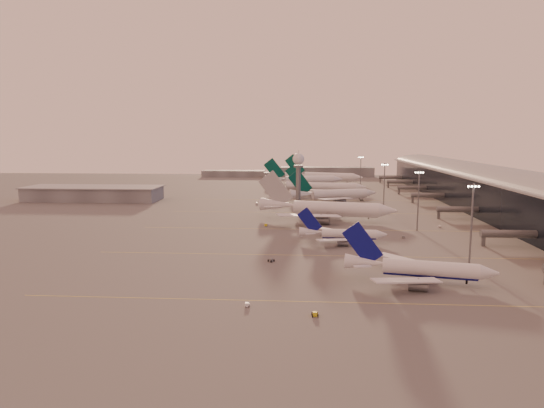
{
  "coord_description": "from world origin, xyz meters",
  "views": [
    {
      "loc": [
        8.23,
        -145.28,
        38.68
      ],
      "look_at": [
        -6.05,
        68.61,
        8.7
      ],
      "focal_mm": 32.0,
      "sensor_mm": 36.0,
      "label": 1
    }
  ],
  "objects": [
    {
      "name": "gsv_catering_a",
      "position": [
        53.29,
        -5.66,
        1.94
      ],
      "size": [
        5.16,
        3.98,
        3.88
      ],
      "color": "white",
      "rests_on": "ground"
    },
    {
      "name": "widebody_white",
      "position": [
        18.94,
        78.78,
        3.95
      ],
      "size": [
        64.13,
        50.9,
        22.79
      ],
      "color": "silver",
      "rests_on": "ground"
    },
    {
      "name": "gsv_tug_far",
      "position": [
        6.0,
        94.63,
        0.57
      ],
      "size": [
        3.83,
        4.51,
        1.11
      ],
      "color": "yellow",
      "rests_on": "ground"
    },
    {
      "name": "gsv_truck_c",
      "position": [
        -7.8,
        60.77,
        1.1
      ],
      "size": [
        5.63,
        4.14,
        2.16
      ],
      "color": "yellow",
      "rests_on": "ground"
    },
    {
      "name": "hangar",
      "position": [
        -120.0,
        140.0,
        4.32
      ],
      "size": [
        82.0,
        27.0,
        8.5
      ],
      "color": "slate",
      "rests_on": "ground"
    },
    {
      "name": "gsv_truck_a",
      "position": [
        -4.2,
        -39.31,
        1.0
      ],
      "size": [
        5.07,
        2.57,
        1.95
      ],
      "color": "white",
      "rests_on": "ground"
    },
    {
      "name": "narrowbody_mid",
      "position": [
        22.58,
        30.71,
        2.61
      ],
      "size": [
        32.98,
        26.3,
        12.88
      ],
      "color": "silver",
      "rests_on": "ground"
    },
    {
      "name": "mast_c",
      "position": [
        50.0,
        110.0,
        13.74
      ],
      "size": [
        3.6,
        0.56,
        25.0
      ],
      "color": "slate",
      "rests_on": "ground"
    },
    {
      "name": "terminal",
      "position": [
        107.88,
        110.09,
        10.52
      ],
      "size": [
        57.0,
        362.0,
        23.04
      ],
      "color": "black",
      "rests_on": "ground"
    },
    {
      "name": "greentail_b",
      "position": [
        23.12,
        183.85,
        3.53
      ],
      "size": [
        54.93,
        44.14,
        19.98
      ],
      "color": "silver",
      "rests_on": "ground"
    },
    {
      "name": "narrowbody_near",
      "position": [
        38.94,
        -17.69,
        3.2
      ],
      "size": [
        39.95,
        31.57,
        15.78
      ],
      "color": "silver",
      "rests_on": "ground"
    },
    {
      "name": "taxiway_markings",
      "position": [
        30.0,
        56.0,
        0.01
      ],
      "size": [
        180.0,
        185.25,
        0.02
      ],
      "color": "gold",
      "rests_on": "ground"
    },
    {
      "name": "greentail_a",
      "position": [
        25.87,
        140.99,
        3.55
      ],
      "size": [
        53.34,
        42.39,
        20.08
      ],
      "color": "silver",
      "rests_on": "ground"
    },
    {
      "name": "gsv_tug_near",
      "position": [
        10.82,
        -44.36,
        0.47
      ],
      "size": [
        2.23,
        3.39,
        0.92
      ],
      "color": "yellow",
      "rests_on": "ground"
    },
    {
      "name": "gsv_catering_b",
      "position": [
        66.31,
        63.0,
        1.77
      ],
      "size": [
        4.7,
        3.12,
        3.55
      ],
      "color": "white",
      "rests_on": "ground"
    },
    {
      "name": "greentail_c",
      "position": [
        8.35,
        228.82,
        3.98
      ],
      "size": [
        61.27,
        49.0,
        22.51
      ],
      "color": "silver",
      "rests_on": "ground"
    },
    {
      "name": "gsv_tug_mid",
      "position": [
        -1.79,
        0.93,
        0.52
      ],
      "size": [
        4.09,
        3.96,
        1.02
      ],
      "color": "slate",
      "rests_on": "ground"
    },
    {
      "name": "mast_d",
      "position": [
        48.0,
        200.0,
        13.74
      ],
      "size": [
        3.6,
        0.56,
        25.0
      ],
      "color": "slate",
      "rests_on": "ground"
    },
    {
      "name": "gsv_tug_hangar",
      "position": [
        43.04,
        148.0,
        0.58
      ],
      "size": [
        4.0,
        2.46,
        1.13
      ],
      "color": "slate",
      "rests_on": "ground"
    },
    {
      "name": "mast_a",
      "position": [
        58.0,
        0.0,
        13.74
      ],
      "size": [
        3.6,
        0.56,
        25.0
      ],
      "color": "slate",
      "rests_on": "ground"
    },
    {
      "name": "greentail_d",
      "position": [
        24.31,
        255.81,
        4.25
      ],
      "size": [
        64.35,
        51.21,
        24.07
      ],
      "color": "silver",
      "rests_on": "ground"
    },
    {
      "name": "gsv_truck_d",
      "position": [
        -18.88,
        128.48,
        1.25
      ],
      "size": [
        4.17,
        6.45,
        2.45
      ],
      "color": "white",
      "rests_on": "ground"
    },
    {
      "name": "radar_tower",
      "position": [
        5.0,
        120.0,
        20.95
      ],
      "size": [
        6.4,
        6.4,
        31.1
      ],
      "color": "slate",
      "rests_on": "ground"
    },
    {
      "name": "distant_horizon",
      "position": [
        2.62,
        325.14,
        3.89
      ],
      "size": [
        165.0,
        37.5,
        9.0
      ],
      "color": "slate",
      "rests_on": "ground"
    },
    {
      "name": "ground",
      "position": [
        0.0,
        0.0,
        0.0
      ],
      "size": [
        700.0,
        700.0,
        0.0
      ],
      "primitive_type": "plane",
      "color": "#514E4F",
      "rests_on": "ground"
    },
    {
      "name": "gsv_truck_b",
      "position": [
        46.7,
        39.62,
        1.01
      ],
      "size": [
        5.0,
        2.1,
        1.97
      ],
      "color": "slate",
      "rests_on": "ground"
    },
    {
      "name": "mast_b",
      "position": [
        55.0,
        55.0,
        13.74
      ],
      "size": [
        3.6,
        0.56,
        25.0
      ],
      "color": "slate",
      "rests_on": "ground"
    }
  ]
}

